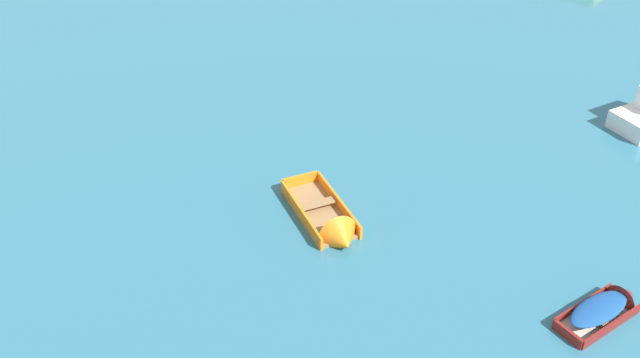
% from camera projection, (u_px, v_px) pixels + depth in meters
% --- Properties ---
extents(rowboat_orange_cluster_outer, '(2.05, 4.28, 1.36)m').
position_uv_depth(rowboat_orange_cluster_outer, '(332.00, 227.00, 23.71)').
color(rowboat_orange_cluster_outer, '#99754C').
rests_on(rowboat_orange_cluster_outer, ground_plane).
extents(rowboat_maroon_outer_right, '(3.11, 1.95, 0.98)m').
position_uv_depth(rowboat_maroon_outer_right, '(608.00, 307.00, 20.67)').
color(rowboat_maroon_outer_right, beige).
rests_on(rowboat_maroon_outer_right, ground_plane).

